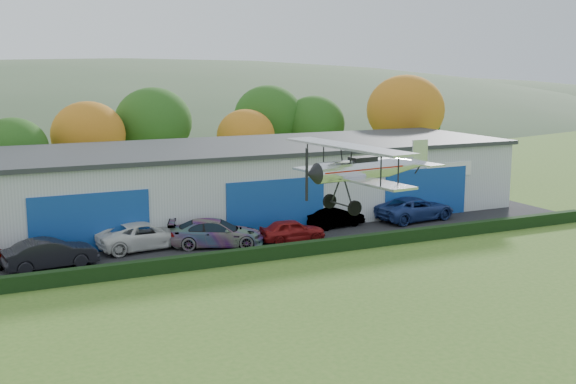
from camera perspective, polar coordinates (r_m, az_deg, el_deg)
name	(u,v)px	position (r m, az deg, el deg)	size (l,w,h in m)	color
ground	(399,378)	(26.19, 9.00, -14.68)	(300.00, 300.00, 0.00)	#406C22
apron	(254,239)	(45.15, -2.78, -3.82)	(48.00, 9.00, 0.05)	black
hedge	(285,251)	(40.79, -0.22, -4.79)	(46.00, 0.60, 0.80)	black
hangar	(243,180)	(51.70, -3.68, 0.95)	(40.60, 12.60, 5.30)	#B2B7BC
tree_belt	(144,129)	(62.12, -11.57, 5.06)	(75.70, 13.22, 10.12)	#3D2614
distant_hills	(13,179)	(161.64, -21.45, 0.96)	(430.00, 196.00, 56.00)	#4C6642
car_1	(50,254)	(40.57, -18.73, -4.75)	(1.73, 4.95, 1.63)	black
car_2	(145,235)	(43.38, -11.50, -3.46)	(2.69, 5.84, 1.62)	silver
car_3	(216,233)	(43.26, -5.84, -3.31)	(2.34, 5.76, 1.67)	gray
car_4	(292,230)	(44.23, 0.34, -3.13)	(1.67, 4.14, 1.41)	maroon
car_5	(336,217)	(48.23, 3.88, -2.06)	(1.43, 4.10, 1.35)	gray
car_6	(415,209)	(51.09, 10.26, -1.33)	(2.76, 5.97, 1.66)	navy
biplane	(364,167)	(31.96, 6.21, 2.04)	(7.01, 8.04, 2.99)	silver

